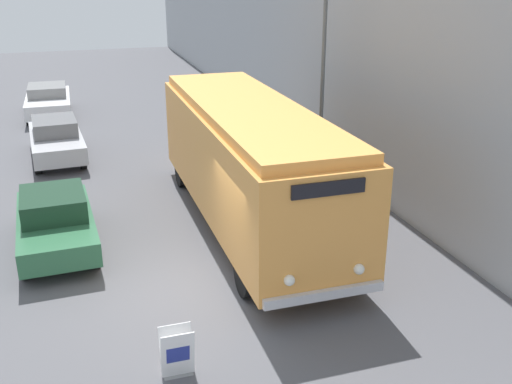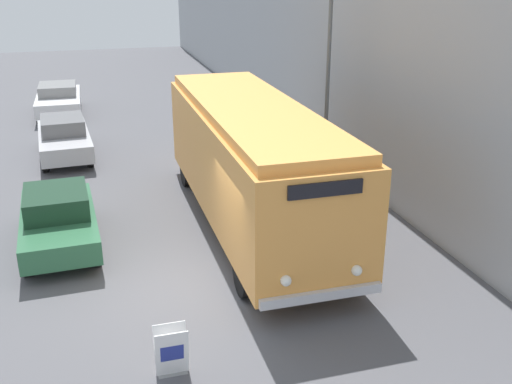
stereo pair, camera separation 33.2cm
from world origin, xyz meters
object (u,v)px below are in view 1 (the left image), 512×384
at_px(parked_car_near, 55,221).
at_px(parked_car_far, 48,100).
at_px(parked_car_mid, 56,139).
at_px(streetlamp, 323,60).
at_px(sign_board, 177,353).
at_px(vintage_bus, 249,159).

height_order(parked_car_near, parked_car_far, parked_car_near).
relative_size(parked_car_mid, parked_car_far, 0.98).
bearing_deg(streetlamp, parked_car_far, 123.71).
height_order(streetlamp, parked_car_near, streetlamp).
xyz_separation_m(streetlamp, parked_car_mid, (-7.91, 5.45, -3.23)).
distance_m(parked_car_near, parked_car_mid, 7.66).
relative_size(streetlamp, parked_car_mid, 1.36).
bearing_deg(parked_car_far, parked_car_near, -88.46).
distance_m(sign_board, parked_car_mid, 13.56).
distance_m(vintage_bus, streetlamp, 4.30).
relative_size(vintage_bus, streetlamp, 1.65).
bearing_deg(parked_car_mid, parked_car_near, -93.85).
height_order(streetlamp, parked_car_mid, streetlamp).
bearing_deg(vintage_bus, parked_car_far, 109.73).
distance_m(vintage_bus, parked_car_far, 15.53).
bearing_deg(parked_car_near, parked_car_far, 88.67).
bearing_deg(streetlamp, vintage_bus, -143.04).
xyz_separation_m(parked_car_near, parked_car_far, (-0.26, 14.54, -0.01)).
relative_size(parked_car_near, parked_car_mid, 0.91).
bearing_deg(parked_car_mid, parked_car_far, 89.20).
xyz_separation_m(streetlamp, parked_car_far, (-8.22, 12.33, -3.24)).
relative_size(sign_board, parked_car_near, 0.23).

